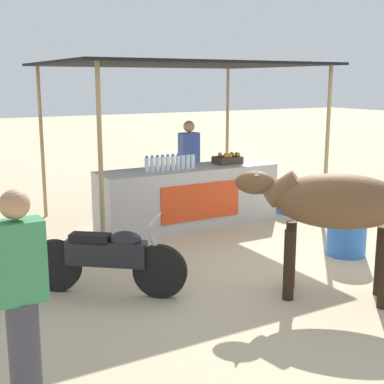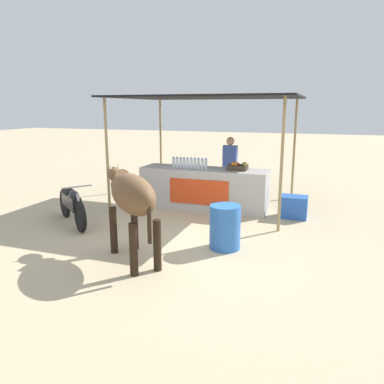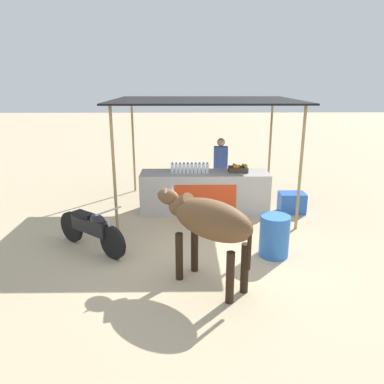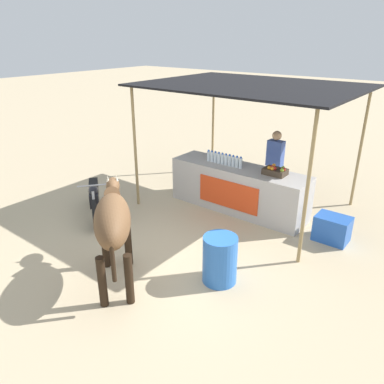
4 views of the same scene
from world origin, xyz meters
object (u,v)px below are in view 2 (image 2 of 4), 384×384
at_px(fruit_crate, 238,167).
at_px(motorcycle_parked, 72,204).
at_px(cow, 131,196).
at_px(cooler_box, 293,207).
at_px(water_barrel, 225,227).
at_px(vendor_behind_counter, 230,169).
at_px(stall_counter, 204,188).

bearing_deg(fruit_crate, motorcycle_parked, -144.29).
distance_m(cow, motorcycle_parked, 2.50).
xyz_separation_m(cooler_box, water_barrel, (-0.94, -2.28, 0.14)).
height_order(cow, motorcycle_parked, cow).
relative_size(vendor_behind_counter, water_barrel, 2.18).
distance_m(vendor_behind_counter, cooler_box, 1.95).
height_order(water_barrel, motorcycle_parked, motorcycle_parked).
bearing_deg(water_barrel, cow, -142.36).
bearing_deg(cow, cooler_box, 56.06).
height_order(fruit_crate, cow, cow).
bearing_deg(vendor_behind_counter, cow, -97.52).
bearing_deg(stall_counter, fruit_crate, 3.43).
xyz_separation_m(fruit_crate, vendor_behind_counter, (-0.36, 0.71, -0.19)).
bearing_deg(stall_counter, water_barrel, -64.50).
xyz_separation_m(stall_counter, fruit_crate, (0.79, 0.05, 0.56)).
height_order(cooler_box, cow, cow).
xyz_separation_m(stall_counter, cow, (-0.11, -3.34, 0.55)).
bearing_deg(cow, fruit_crate, 75.17).
relative_size(water_barrel, motorcycle_parked, 0.52).
bearing_deg(vendor_behind_counter, water_barrel, -77.38).
distance_m(water_barrel, cow, 1.70).
relative_size(cow, motorcycle_parked, 1.09).
xyz_separation_m(fruit_crate, water_barrel, (0.35, -2.43, -0.66)).
bearing_deg(water_barrel, vendor_behind_counter, 102.62).
bearing_deg(fruit_crate, stall_counter, -176.57).
xyz_separation_m(water_barrel, motorcycle_parked, (-3.32, 0.29, 0.05)).
bearing_deg(stall_counter, motorcycle_parked, -136.24).
bearing_deg(fruit_crate, cow, -104.83).
relative_size(stall_counter, motorcycle_parked, 2.06).
bearing_deg(water_barrel, cooler_box, 67.63).
height_order(stall_counter, cooler_box, stall_counter).
bearing_deg(water_barrel, fruit_crate, 98.09).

